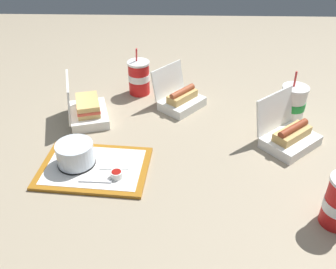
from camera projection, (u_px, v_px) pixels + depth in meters
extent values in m
plane|color=gray|center=(176.00, 142.00, 1.43)|extent=(3.20, 3.20, 0.00)
cube|color=#A56619|center=(94.00, 168.00, 1.29)|extent=(0.39, 0.29, 0.01)
cube|color=white|center=(94.00, 166.00, 1.29)|extent=(0.34, 0.25, 0.00)
cylinder|color=black|center=(76.00, 163.00, 1.30)|extent=(0.13, 0.13, 0.01)
cylinder|color=#512D19|center=(75.00, 156.00, 1.28)|extent=(0.10, 0.10, 0.06)
cylinder|color=silver|center=(75.00, 153.00, 1.28)|extent=(0.13, 0.13, 0.08)
cylinder|color=white|center=(116.00, 175.00, 1.23)|extent=(0.04, 0.04, 0.02)
cylinder|color=#9E140F|center=(116.00, 172.00, 1.23)|extent=(0.03, 0.03, 0.01)
cube|color=white|center=(115.00, 160.00, 1.31)|extent=(0.10, 0.10, 0.00)
cube|color=white|center=(95.00, 181.00, 1.22)|extent=(0.11, 0.02, 0.00)
cube|color=white|center=(290.00, 142.00, 1.40)|extent=(0.24, 0.24, 0.04)
cube|color=white|center=(274.00, 111.00, 1.40)|extent=(0.17, 0.16, 0.14)
cube|color=tan|center=(292.00, 134.00, 1.38)|extent=(0.16, 0.15, 0.03)
cylinder|color=brown|center=(293.00, 128.00, 1.36)|extent=(0.13, 0.12, 0.03)
cylinder|color=yellow|center=(293.00, 126.00, 1.36)|extent=(0.10, 0.09, 0.01)
cube|color=white|center=(89.00, 115.00, 1.55)|extent=(0.20, 0.24, 0.04)
cube|color=white|center=(68.00, 97.00, 1.49)|extent=(0.08, 0.21, 0.15)
cube|color=tan|center=(88.00, 109.00, 1.54)|extent=(0.12, 0.16, 0.02)
cube|color=#D64C38|center=(87.00, 105.00, 1.53)|extent=(0.13, 0.17, 0.01)
cube|color=tan|center=(87.00, 102.00, 1.52)|extent=(0.12, 0.16, 0.02)
cube|color=white|center=(182.00, 104.00, 1.63)|extent=(0.22, 0.22, 0.04)
cube|color=white|center=(168.00, 80.00, 1.63)|extent=(0.15, 0.16, 0.13)
cube|color=tan|center=(182.00, 96.00, 1.61)|extent=(0.14, 0.14, 0.03)
cylinder|color=#9E4728|center=(182.00, 91.00, 1.60)|extent=(0.11, 0.12, 0.03)
cylinder|color=yellow|center=(182.00, 90.00, 1.59)|extent=(0.08, 0.09, 0.01)
cylinder|color=white|center=(292.00, 105.00, 1.51)|extent=(0.10, 0.10, 0.15)
cylinder|color=#198C33|center=(292.00, 104.00, 1.51)|extent=(0.10, 0.10, 0.03)
cylinder|color=white|center=(296.00, 88.00, 1.47)|extent=(0.11, 0.11, 0.01)
cylinder|color=red|center=(295.00, 79.00, 1.45)|extent=(0.01, 0.02, 0.06)
cylinder|color=red|center=(139.00, 79.00, 1.72)|extent=(0.10, 0.10, 0.15)
cylinder|color=white|center=(139.00, 77.00, 1.71)|extent=(0.10, 0.10, 0.03)
cylinder|color=white|center=(138.00, 63.00, 1.67)|extent=(0.10, 0.10, 0.01)
cylinder|color=red|center=(136.00, 55.00, 1.66)|extent=(0.01, 0.01, 0.06)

